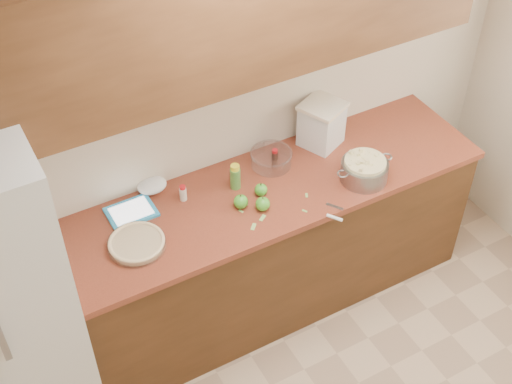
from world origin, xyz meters
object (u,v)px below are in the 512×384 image
pie (137,244)px  tablet (131,212)px  colander (364,170)px  flour_canister (321,124)px

pie → tablet: (0.06, 0.24, -0.02)m
colander → flour_canister: flour_canister is taller
flour_canister → pie: bearing=-168.4°
pie → tablet: 0.25m
colander → flour_canister: (-0.04, 0.38, 0.08)m
colander → tablet: size_ratio=1.41×
pie → tablet: size_ratio=1.17×
pie → colander: size_ratio=0.83×
colander → tablet: colander is taller
tablet → pie: bearing=-105.4°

